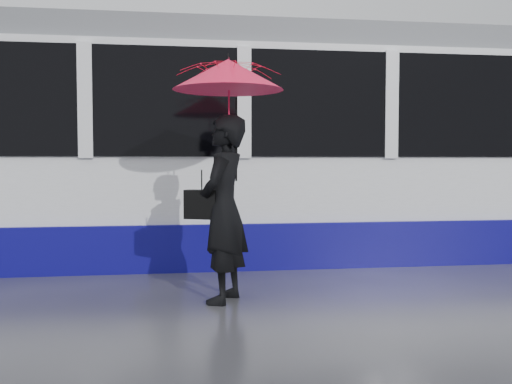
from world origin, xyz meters
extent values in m
plane|color=#2D2D32|center=(0.00, 0.00, 0.00)|extent=(90.00, 90.00, 0.00)
cube|color=#3F3D38|center=(0.00, 1.78, 0.01)|extent=(34.00, 0.07, 0.02)
cube|color=#3F3D38|center=(0.00, 3.22, 0.01)|extent=(34.00, 0.07, 0.02)
imported|color=black|center=(-0.65, -0.35, 0.95)|extent=(0.70, 0.82, 1.91)
imported|color=#FF1586|center=(-0.60, -0.35, 2.01)|extent=(1.38, 1.39, 0.95)
cone|color=#FF1586|center=(-0.60, -0.35, 2.31)|extent=(1.48, 1.48, 0.31)
cylinder|color=black|center=(-0.60, -0.35, 2.49)|extent=(0.01, 0.01, 0.07)
cylinder|color=black|center=(-0.52, -0.33, 1.65)|extent=(0.02, 0.02, 0.83)
cube|color=black|center=(-0.87, -0.33, 1.00)|extent=(0.37, 0.27, 0.30)
cylinder|color=black|center=(-0.87, -0.33, 1.24)|extent=(0.01, 0.01, 0.18)
camera|label=1|loc=(-1.15, -6.11, 1.43)|focal=40.00mm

